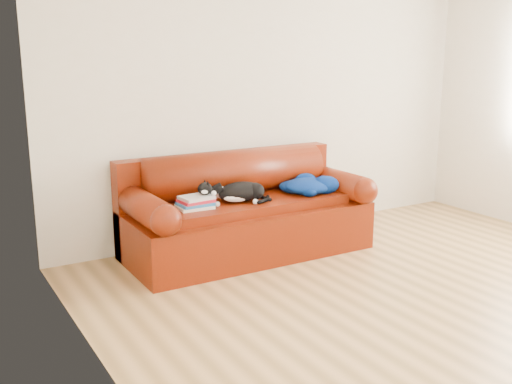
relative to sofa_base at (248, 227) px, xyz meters
The scene contains 7 objects.
ground 1.62m from the sofa_base, 68.50° to the right, with size 4.50×4.50×0.00m, color brown.
room_shell 2.18m from the sofa_base, 64.27° to the right, with size 4.52×4.02×2.61m.
sofa_base is the anchor object (origin of this frame).
sofa_back 0.39m from the sofa_base, 90.00° to the left, with size 2.10×1.01×0.88m.
book_stack 0.62m from the sofa_base, behind, with size 0.28×0.22×0.10m.
cat 0.37m from the sofa_base, 145.94° to the right, with size 0.55×0.36×0.21m.
blanket 0.67m from the sofa_base, ahead, with size 0.52×0.47×0.16m.
Camera 1 is at (-3.06, -2.85, 1.73)m, focal length 42.00 mm.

